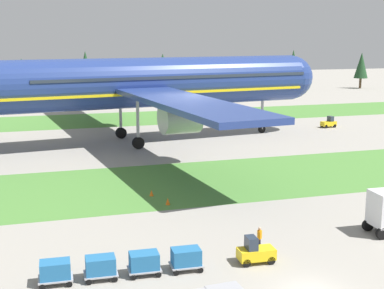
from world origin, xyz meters
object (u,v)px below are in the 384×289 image
(cargo_dolly_third, at_px, (101,266))
(cargo_dolly_fourth, at_px, (55,271))
(taxiway_marker_2, at_px, (168,201))
(cargo_dolly_second, at_px, (144,262))
(ground_crew_marshaller, at_px, (260,237))
(taxiway_marker_0, at_px, (151,193))
(baggage_tug, at_px, (255,252))
(cargo_dolly_lead, at_px, (186,258))
(pushback_tractor, at_px, (329,123))
(airliner, at_px, (145,82))

(cargo_dolly_third, relative_size, cargo_dolly_fourth, 1.00)
(taxiway_marker_2, bearing_deg, cargo_dolly_second, -109.95)
(ground_crew_marshaller, height_order, taxiway_marker_0, ground_crew_marshaller)
(baggage_tug, bearing_deg, ground_crew_marshaller, 152.52)
(cargo_dolly_fourth, xyz_separation_m, ground_crew_marshaller, (15.02, 1.68, 0.03))
(baggage_tug, bearing_deg, cargo_dolly_lead, -90.00)
(baggage_tug, distance_m, taxiway_marker_0, 18.52)
(cargo_dolly_fourth, bearing_deg, cargo_dolly_third, 90.00)
(cargo_dolly_lead, distance_m, taxiway_marker_0, 18.03)
(taxiway_marker_0, bearing_deg, pushback_tractor, 39.40)
(cargo_dolly_lead, relative_size, pushback_tractor, 0.83)
(airliner, relative_size, ground_crew_marshaller, 41.50)
(cargo_dolly_second, distance_m, taxiway_marker_2, 15.50)
(ground_crew_marshaller, distance_m, taxiway_marker_2, 13.24)
(baggage_tug, height_order, cargo_dolly_third, baggage_tug)
(cargo_dolly_third, bearing_deg, taxiway_marker_0, 160.02)
(baggage_tug, xyz_separation_m, cargo_dolly_third, (-10.81, 0.47, 0.10))
(baggage_tug, bearing_deg, pushback_tractor, 147.33)
(baggage_tug, bearing_deg, cargo_dolly_second, -90.00)
(baggage_tug, relative_size, cargo_dolly_fourth, 1.17)
(pushback_tractor, relative_size, ground_crew_marshaller, 1.57)
(cargo_dolly_fourth, bearing_deg, airliner, 163.57)
(airliner, height_order, cargo_dolly_second, airliner)
(cargo_dolly_second, bearing_deg, airliner, 170.42)
(ground_crew_marshaller, bearing_deg, cargo_dolly_third, -62.15)
(cargo_dolly_lead, relative_size, taxiway_marker_0, 3.70)
(baggage_tug, relative_size, taxiway_marker_0, 4.34)
(airliner, distance_m, pushback_tractor, 34.48)
(taxiway_marker_0, bearing_deg, cargo_dolly_fourth, -120.15)
(airliner, xyz_separation_m, cargo_dolly_second, (-9.74, -45.62, -8.05))
(airliner, height_order, pushback_tractor, airliner)
(cargo_dolly_fourth, distance_m, ground_crew_marshaller, 15.11)
(cargo_dolly_lead, distance_m, pushback_tractor, 63.84)
(cargo_dolly_third, bearing_deg, airliner, 166.94)
(cargo_dolly_second, distance_m, ground_crew_marshaller, 9.42)
(airliner, xyz_separation_m, taxiway_marker_2, (-4.46, -31.06, -8.63))
(taxiway_marker_0, bearing_deg, taxiway_marker_2, -75.27)
(airliner, bearing_deg, ground_crew_marshaller, -7.39)
(airliner, relative_size, baggage_tug, 27.21)
(cargo_dolly_third, bearing_deg, ground_crew_marshaller, 100.93)
(cargo_dolly_lead, height_order, taxiway_marker_0, cargo_dolly_lead)
(cargo_dolly_third, height_order, taxiway_marker_0, cargo_dolly_third)
(cargo_dolly_lead, distance_m, taxiway_marker_2, 14.89)
(airliner, height_order, taxiway_marker_0, airliner)
(baggage_tug, height_order, cargo_dolly_lead, baggage_tug)
(pushback_tractor, bearing_deg, taxiway_marker_2, 126.12)
(baggage_tug, relative_size, ground_crew_marshaller, 1.53)
(cargo_dolly_third, bearing_deg, cargo_dolly_second, 90.00)
(cargo_dolly_fourth, relative_size, pushback_tractor, 0.83)
(airliner, height_order, taxiway_marker_2, airliner)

